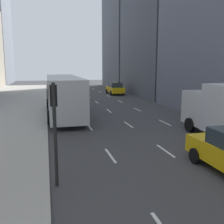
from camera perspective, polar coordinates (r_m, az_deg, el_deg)
name	(u,v)px	position (r m, az deg, el deg)	size (l,w,h in m)	color
sidewalk_left	(0,113)	(25.02, -23.15, -0.13)	(8.00, 66.00, 0.15)	#ADAAA3
lane_markings	(117,117)	(21.51, 1.19, -1.05)	(5.72, 56.00, 0.01)	white
taxi_lead	(115,88)	(38.51, 0.66, 5.17)	(2.02, 4.40, 1.87)	yellow
city_bus	(63,94)	(22.28, -10.54, 3.80)	(2.80, 11.61, 3.25)	#B7BCC1
traffic_light_pole	(54,118)	(9.04, -12.44, -1.23)	(0.24, 0.42, 3.60)	black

